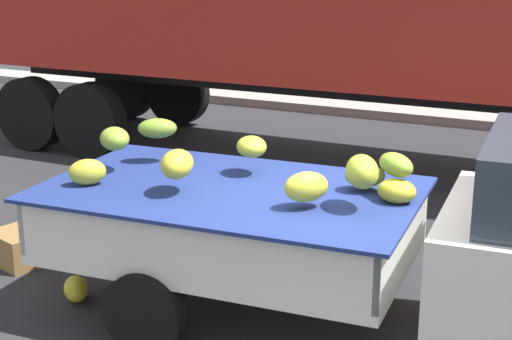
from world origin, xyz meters
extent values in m
plane|color=#28282B|center=(0.00, 0.00, 0.00)|extent=(220.00, 220.00, 0.00)
cube|color=silver|center=(-1.15, -0.11, 0.58)|extent=(2.94, 1.89, 0.08)
cube|color=silver|center=(-1.21, 0.71, 0.84)|extent=(2.82, 0.25, 0.44)
cube|color=silver|center=(-1.09, -0.93, 0.84)|extent=(2.82, 0.25, 0.44)
cube|color=silver|center=(0.23, -0.01, 0.84)|extent=(0.17, 1.69, 0.44)
cube|color=silver|center=(-2.53, -0.21, 0.84)|extent=(0.17, 1.69, 0.44)
cube|color=#B21914|center=(-1.21, 0.74, 0.80)|extent=(2.70, 0.21, 0.07)
cube|color=navy|center=(-1.15, -0.11, 1.07)|extent=(3.07, 2.01, 0.03)
ellipsoid|color=#9CA62D|center=(-0.06, -0.15, 1.37)|extent=(0.38, 0.44, 0.24)
ellipsoid|color=gold|center=(-1.45, -0.42, 1.32)|extent=(0.34, 0.42, 0.22)
ellipsoid|color=olive|center=(-0.17, 0.28, 1.21)|extent=(0.39, 0.37, 0.17)
ellipsoid|color=olive|center=(-2.24, -0.12, 1.37)|extent=(0.39, 0.38, 0.20)
ellipsoid|color=olive|center=(0.08, 0.24, 1.34)|extent=(0.41, 0.40, 0.17)
ellipsoid|color=gold|center=(0.13, 0.12, 1.17)|extent=(0.31, 0.27, 0.18)
ellipsoid|color=gold|center=(-1.17, 0.30, 1.32)|extent=(0.38, 0.39, 0.18)
ellipsoid|color=olive|center=(-2.07, 0.27, 1.39)|extent=(0.40, 0.34, 0.17)
ellipsoid|color=gold|center=(-0.42, -0.31, 1.25)|extent=(0.38, 0.38, 0.22)
ellipsoid|color=gold|center=(-2.21, -0.55, 1.19)|extent=(0.34, 0.34, 0.21)
cylinder|color=black|center=(-1.54, 0.68, 0.32)|extent=(0.65, 0.25, 0.64)
cylinder|color=black|center=(-1.42, -0.94, 0.32)|extent=(0.65, 0.25, 0.64)
cube|color=black|center=(-1.67, 4.59, 1.10)|extent=(11.04, 0.48, 0.30)
cylinder|color=black|center=(-5.28, 5.76, 0.54)|extent=(1.08, 0.31, 1.08)
cylinder|color=black|center=(-5.26, 3.36, 0.54)|extent=(1.08, 0.31, 1.08)
cylinder|color=black|center=(-6.36, 5.75, 0.54)|extent=(1.08, 0.31, 1.08)
cylinder|color=black|center=(-6.34, 3.35, 0.54)|extent=(1.08, 0.31, 1.08)
ellipsoid|color=gold|center=(-2.45, -0.49, 0.10)|extent=(0.38, 0.38, 0.21)
cube|color=olive|center=(-3.47, -0.11, 0.16)|extent=(0.60, 0.50, 0.32)
camera|label=1|loc=(1.59, -5.24, 2.91)|focal=54.15mm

